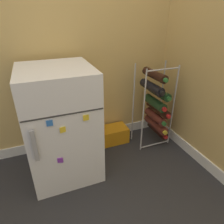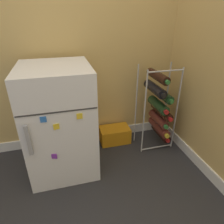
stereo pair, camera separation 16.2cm
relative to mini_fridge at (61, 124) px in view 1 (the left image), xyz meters
name	(u,v)px [view 1 (the left image)]	position (x,y,z in m)	size (l,w,h in m)	color
ground_plane	(104,179)	(0.24, -0.23, -0.41)	(14.00, 14.00, 0.00)	#28282B
mini_fridge	(61,124)	(0.00, 0.00, 0.00)	(0.49, 0.54, 0.83)	white
wine_rack	(156,106)	(0.86, 0.07, -0.03)	(0.31, 0.32, 0.76)	#B2B2B7
soda_box	(113,135)	(0.49, 0.21, -0.34)	(0.28, 0.18, 0.15)	orange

